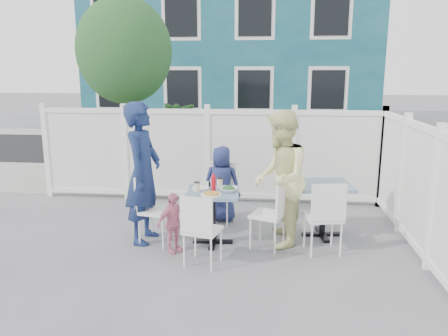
# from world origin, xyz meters

# --- Properties ---
(ground) EXTENTS (80.00, 80.00, 0.00)m
(ground) POSITION_xyz_m (0.00, 0.00, 0.00)
(ground) COLOR slate
(near_sidewalk) EXTENTS (24.00, 2.60, 0.01)m
(near_sidewalk) POSITION_xyz_m (0.00, 3.80, 0.01)
(near_sidewalk) COLOR gray
(near_sidewalk) RESTS_ON ground
(street) EXTENTS (24.00, 5.00, 0.01)m
(street) POSITION_xyz_m (0.00, 7.50, 0.00)
(street) COLOR black
(street) RESTS_ON ground
(far_sidewalk) EXTENTS (24.00, 1.60, 0.01)m
(far_sidewalk) POSITION_xyz_m (0.00, 10.60, 0.01)
(far_sidewalk) COLOR gray
(far_sidewalk) RESTS_ON ground
(building) EXTENTS (11.00, 6.00, 6.00)m
(building) POSITION_xyz_m (-0.50, 14.00, 3.00)
(building) COLOR #114E5A
(building) RESTS_ON ground
(fence_back) EXTENTS (5.86, 0.08, 1.60)m
(fence_back) POSITION_xyz_m (0.10, 2.40, 0.78)
(fence_back) COLOR white
(fence_back) RESTS_ON ground
(fence_right) EXTENTS (0.08, 3.66, 1.60)m
(fence_right) POSITION_xyz_m (3.00, 0.60, 0.78)
(fence_right) COLOR white
(fence_right) RESTS_ON ground
(tree) EXTENTS (1.80, 1.62, 3.59)m
(tree) POSITION_xyz_m (-1.60, 3.30, 2.59)
(tree) COLOR #382316
(tree) RESTS_ON ground
(utility_cabinet) EXTENTS (0.73, 0.58, 1.22)m
(utility_cabinet) POSITION_xyz_m (-2.00, 4.00, 0.61)
(utility_cabinet) COLOR gold
(utility_cabinet) RESTS_ON ground
(potted_shrub_a) EXTENTS (1.06, 1.06, 1.67)m
(potted_shrub_a) POSITION_xyz_m (-0.55, 3.10, 0.84)
(potted_shrub_a) COLOR #173C22
(potted_shrub_a) RESTS_ON ground
(potted_shrub_b) EXTENTS (1.44, 1.57, 1.49)m
(potted_shrub_b) POSITION_xyz_m (1.89, 3.00, 0.75)
(potted_shrub_b) COLOR #173C22
(potted_shrub_b) RESTS_ON ground
(main_table) EXTENTS (0.70, 0.70, 0.71)m
(main_table) POSITION_xyz_m (0.45, 0.50, 0.55)
(main_table) COLOR #406573
(main_table) RESTS_ON ground
(spare_table) EXTENTS (0.79, 0.79, 0.74)m
(spare_table) POSITION_xyz_m (1.91, 0.92, 0.57)
(spare_table) COLOR #406573
(spare_table) RESTS_ON ground
(chair_left) EXTENTS (0.47, 0.49, 0.91)m
(chair_left) POSITION_xyz_m (-0.36, 0.44, 0.53)
(chair_left) COLOR white
(chair_left) RESTS_ON ground
(chair_right) EXTENTS (0.50, 0.51, 0.89)m
(chair_right) POSITION_xyz_m (1.23, 0.42, 0.52)
(chair_right) COLOR white
(chair_right) RESTS_ON ground
(chair_back) EXTENTS (0.48, 0.47, 0.90)m
(chair_back) POSITION_xyz_m (0.45, 1.37, 0.52)
(chair_back) COLOR white
(chair_back) RESTS_ON ground
(chair_near) EXTENTS (0.47, 0.46, 0.86)m
(chair_near) POSITION_xyz_m (0.40, -0.23, 0.50)
(chair_near) COLOR white
(chair_near) RESTS_ON ground
(chair_spare) EXTENTS (0.49, 0.48, 0.93)m
(chair_spare) POSITION_xyz_m (1.86, 0.29, 0.54)
(chair_spare) COLOR white
(chair_spare) RESTS_ON ground
(man) EXTENTS (0.49, 0.70, 1.85)m
(man) POSITION_xyz_m (-0.46, 0.50, 0.92)
(man) COLOR navy
(man) RESTS_ON ground
(woman) EXTENTS (0.68, 0.87, 1.75)m
(woman) POSITION_xyz_m (1.31, 0.57, 0.88)
(woman) COLOR #DBDE51
(woman) RESTS_ON ground
(boy) EXTENTS (0.59, 0.41, 1.14)m
(boy) POSITION_xyz_m (0.46, 1.42, 0.57)
(boy) COLOR navy
(boy) RESTS_ON ground
(toddler) EXTENTS (0.43, 0.46, 0.76)m
(toddler) POSITION_xyz_m (-0.01, 0.16, 0.38)
(toddler) COLOR pink
(toddler) RESTS_ON ground
(plate_main) EXTENTS (0.26, 0.26, 0.02)m
(plate_main) POSITION_xyz_m (0.45, 0.31, 0.71)
(plate_main) COLOR white
(plate_main) RESTS_ON main_table
(plate_side) EXTENTS (0.23, 0.23, 0.02)m
(plate_side) POSITION_xyz_m (0.27, 0.62, 0.71)
(plate_side) COLOR white
(plate_side) RESTS_ON main_table
(salad_bowl) EXTENTS (0.22, 0.22, 0.05)m
(salad_bowl) POSITION_xyz_m (0.65, 0.50, 0.73)
(salad_bowl) COLOR white
(salad_bowl) RESTS_ON main_table
(coffee_cup_a) EXTENTS (0.08, 0.08, 0.12)m
(coffee_cup_a) POSITION_xyz_m (0.25, 0.46, 0.76)
(coffee_cup_a) COLOR beige
(coffee_cup_a) RESTS_ON main_table
(coffee_cup_b) EXTENTS (0.08, 0.08, 0.11)m
(coffee_cup_b) POSITION_xyz_m (0.51, 0.73, 0.76)
(coffee_cup_b) COLOR beige
(coffee_cup_b) RESTS_ON main_table
(ketchup_bottle) EXTENTS (0.06, 0.06, 0.19)m
(ketchup_bottle) POSITION_xyz_m (0.45, 0.55, 0.80)
(ketchup_bottle) COLOR #B90C19
(ketchup_bottle) RESTS_ON main_table
(salt_shaker) EXTENTS (0.03, 0.03, 0.08)m
(salt_shaker) POSITION_xyz_m (0.35, 0.71, 0.74)
(salt_shaker) COLOR white
(salt_shaker) RESTS_ON main_table
(pepper_shaker) EXTENTS (0.03, 0.03, 0.07)m
(pepper_shaker) POSITION_xyz_m (0.37, 0.73, 0.74)
(pepper_shaker) COLOR black
(pepper_shaker) RESTS_ON main_table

